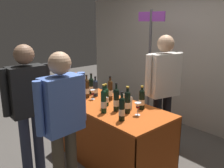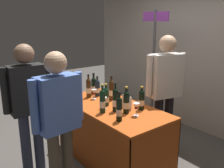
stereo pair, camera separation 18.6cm
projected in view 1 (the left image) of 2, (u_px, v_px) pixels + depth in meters
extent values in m
plane|color=#514C47|center=(112.00, 159.00, 3.35)|extent=(12.00, 12.00, 0.00)
cube|color=#9E998E|center=(192.00, 50.00, 4.17)|extent=(5.23, 0.12, 2.73)
cube|color=#B74C19|center=(112.00, 107.00, 3.15)|extent=(1.59, 0.78, 0.02)
cube|color=#963E14|center=(89.00, 144.00, 3.01)|extent=(1.59, 0.01, 0.76)
cube|color=#963E14|center=(132.00, 126.00, 3.50)|extent=(1.59, 0.01, 0.76)
cube|color=#963E14|center=(79.00, 117.00, 3.83)|extent=(0.01, 0.78, 0.76)
cube|color=#963E14|center=(159.00, 159.00, 2.68)|extent=(0.01, 0.78, 0.76)
cylinder|color=#192333|center=(95.00, 89.00, 3.54)|extent=(0.07, 0.07, 0.21)
sphere|color=#192333|center=(95.00, 82.00, 3.51)|extent=(0.07, 0.07, 0.07)
cylinder|color=#192333|center=(95.00, 80.00, 3.51)|extent=(0.03, 0.03, 0.07)
cylinder|color=black|center=(95.00, 77.00, 3.49)|extent=(0.03, 0.03, 0.02)
cylinder|color=beige|center=(95.00, 90.00, 3.55)|extent=(0.07, 0.07, 0.07)
cylinder|color=black|center=(91.00, 87.00, 3.65)|extent=(0.08, 0.08, 0.21)
sphere|color=black|center=(91.00, 80.00, 3.62)|extent=(0.07, 0.07, 0.07)
cylinder|color=black|center=(91.00, 78.00, 3.61)|extent=(0.03, 0.03, 0.09)
cylinder|color=black|center=(91.00, 74.00, 3.60)|extent=(0.04, 0.04, 0.02)
cylinder|color=beige|center=(91.00, 88.00, 3.65)|extent=(0.08, 0.08, 0.07)
cylinder|color=black|center=(116.00, 101.00, 2.95)|extent=(0.07, 0.07, 0.25)
sphere|color=black|center=(116.00, 91.00, 2.92)|extent=(0.07, 0.07, 0.07)
cylinder|color=black|center=(116.00, 88.00, 2.91)|extent=(0.03, 0.03, 0.09)
cylinder|color=black|center=(116.00, 84.00, 2.90)|extent=(0.03, 0.03, 0.02)
cylinder|color=beige|center=(116.00, 103.00, 2.96)|extent=(0.07, 0.07, 0.08)
cylinder|color=black|center=(104.00, 103.00, 2.90)|extent=(0.07, 0.07, 0.26)
sphere|color=black|center=(104.00, 93.00, 2.86)|extent=(0.07, 0.07, 0.07)
cylinder|color=black|center=(104.00, 89.00, 2.85)|extent=(0.03, 0.03, 0.08)
cylinder|color=#B7932D|center=(103.00, 85.00, 2.84)|extent=(0.03, 0.03, 0.02)
cylinder|color=beige|center=(104.00, 104.00, 2.90)|extent=(0.07, 0.07, 0.08)
cylinder|color=black|center=(122.00, 110.00, 2.67)|extent=(0.07, 0.07, 0.24)
sphere|color=black|center=(122.00, 100.00, 2.64)|extent=(0.07, 0.07, 0.07)
cylinder|color=black|center=(122.00, 97.00, 2.63)|extent=(0.03, 0.03, 0.08)
cylinder|color=black|center=(122.00, 92.00, 2.62)|extent=(0.03, 0.03, 0.02)
cylinder|color=beige|center=(122.00, 112.00, 2.68)|extent=(0.07, 0.07, 0.08)
cylinder|color=black|center=(142.00, 101.00, 3.03)|extent=(0.07, 0.07, 0.22)
sphere|color=black|center=(142.00, 92.00, 3.00)|extent=(0.07, 0.07, 0.07)
cylinder|color=black|center=(142.00, 90.00, 2.99)|extent=(0.03, 0.03, 0.07)
cylinder|color=#B7932D|center=(142.00, 87.00, 2.98)|extent=(0.03, 0.03, 0.02)
cylinder|color=beige|center=(142.00, 102.00, 3.03)|extent=(0.07, 0.07, 0.07)
cylinder|color=black|center=(106.00, 98.00, 3.15)|extent=(0.08, 0.08, 0.20)
sphere|color=black|center=(106.00, 91.00, 3.12)|extent=(0.08, 0.08, 0.08)
cylinder|color=black|center=(106.00, 88.00, 3.11)|extent=(0.03, 0.03, 0.08)
cylinder|color=#B7932D|center=(106.00, 84.00, 3.10)|extent=(0.04, 0.04, 0.02)
cylinder|color=beige|center=(106.00, 99.00, 3.15)|extent=(0.08, 0.08, 0.06)
cylinder|color=#38230F|center=(110.00, 91.00, 3.37)|extent=(0.07, 0.07, 0.25)
sphere|color=#38230F|center=(110.00, 83.00, 3.33)|extent=(0.07, 0.07, 0.07)
cylinder|color=#38230F|center=(110.00, 80.00, 3.33)|extent=(0.03, 0.03, 0.07)
cylinder|color=black|center=(110.00, 77.00, 3.31)|extent=(0.03, 0.03, 0.02)
cylinder|color=beige|center=(110.00, 93.00, 3.37)|extent=(0.07, 0.07, 0.08)
cylinder|color=#38230F|center=(87.00, 90.00, 3.47)|extent=(0.07, 0.07, 0.24)
sphere|color=#38230F|center=(87.00, 81.00, 3.44)|extent=(0.07, 0.07, 0.07)
cylinder|color=#38230F|center=(87.00, 79.00, 3.43)|extent=(0.03, 0.03, 0.08)
cylinder|color=black|center=(86.00, 75.00, 3.42)|extent=(0.03, 0.03, 0.02)
cylinder|color=beige|center=(87.00, 91.00, 3.47)|extent=(0.07, 0.07, 0.08)
cylinder|color=black|center=(127.00, 104.00, 2.90)|extent=(0.07, 0.07, 0.24)
sphere|color=black|center=(128.00, 94.00, 2.87)|extent=(0.07, 0.07, 0.07)
cylinder|color=black|center=(128.00, 91.00, 2.86)|extent=(0.03, 0.03, 0.08)
cylinder|color=#B7932D|center=(128.00, 87.00, 2.85)|extent=(0.04, 0.04, 0.02)
cylinder|color=beige|center=(127.00, 105.00, 2.90)|extent=(0.07, 0.07, 0.08)
cylinder|color=silver|center=(138.00, 115.00, 2.86)|extent=(0.06, 0.06, 0.00)
cylinder|color=silver|center=(138.00, 112.00, 2.85)|extent=(0.01, 0.01, 0.08)
cone|color=silver|center=(138.00, 106.00, 2.83)|extent=(0.08, 0.08, 0.07)
cylinder|color=#590C19|center=(138.00, 107.00, 2.83)|extent=(0.04, 0.04, 0.02)
cylinder|color=silver|center=(93.00, 99.00, 3.43)|extent=(0.06, 0.06, 0.00)
cylinder|color=silver|center=(93.00, 97.00, 3.42)|extent=(0.01, 0.01, 0.06)
cone|color=silver|center=(93.00, 92.00, 3.40)|extent=(0.07, 0.07, 0.07)
cylinder|color=#590C19|center=(93.00, 94.00, 3.41)|extent=(0.04, 0.04, 0.02)
cylinder|color=silver|center=(104.00, 109.00, 3.06)|extent=(0.06, 0.06, 0.00)
cylinder|color=silver|center=(104.00, 106.00, 3.05)|extent=(0.01, 0.01, 0.08)
cone|color=silver|center=(104.00, 100.00, 3.03)|extent=(0.08, 0.08, 0.07)
cylinder|color=#590C19|center=(104.00, 101.00, 3.04)|extent=(0.04, 0.04, 0.02)
cylinder|color=tan|center=(78.00, 96.00, 3.31)|extent=(0.08, 0.08, 0.17)
cylinder|color=#38722D|center=(76.00, 86.00, 3.28)|extent=(0.02, 0.01, 0.26)
ellipsoid|color=gold|center=(76.00, 77.00, 3.24)|extent=(0.03, 0.03, 0.05)
cylinder|color=#38722D|center=(79.00, 87.00, 3.28)|extent=(0.04, 0.02, 0.23)
ellipsoid|color=pink|center=(77.00, 79.00, 3.26)|extent=(0.03, 0.03, 0.05)
cylinder|color=#38722D|center=(79.00, 88.00, 3.27)|extent=(0.01, 0.02, 0.23)
ellipsoid|color=pink|center=(79.00, 79.00, 3.25)|extent=(0.03, 0.03, 0.05)
cylinder|color=#38722D|center=(78.00, 85.00, 3.27)|extent=(0.02, 0.05, 0.29)
ellipsoid|color=#E05B1E|center=(76.00, 75.00, 3.22)|extent=(0.03, 0.03, 0.05)
cylinder|color=#38722D|center=(77.00, 87.00, 3.26)|extent=(0.04, 0.01, 0.26)
ellipsoid|color=#E05B1E|center=(76.00, 77.00, 3.24)|extent=(0.03, 0.03, 0.05)
cylinder|color=#38722D|center=(77.00, 85.00, 3.27)|extent=(0.05, 0.01, 0.29)
ellipsoid|color=#E05B1E|center=(76.00, 74.00, 3.25)|extent=(0.03, 0.03, 0.05)
cube|color=silver|center=(127.00, 102.00, 3.07)|extent=(0.18, 0.02, 0.17)
cylinder|color=black|center=(166.00, 122.00, 3.56)|extent=(0.12, 0.12, 0.84)
cylinder|color=black|center=(156.00, 124.00, 3.48)|extent=(0.12, 0.12, 0.84)
cube|color=beige|center=(164.00, 75.00, 3.34)|extent=(0.31, 0.48, 0.59)
sphere|color=tan|center=(166.00, 44.00, 3.23)|extent=(0.23, 0.23, 0.23)
cylinder|color=beige|center=(179.00, 71.00, 3.45)|extent=(0.08, 0.08, 0.55)
cylinder|color=beige|center=(148.00, 75.00, 3.21)|extent=(0.08, 0.08, 0.55)
cylinder|color=#4C4233|center=(72.00, 163.00, 2.58)|extent=(0.12, 0.12, 0.79)
cube|color=#4C6BB7|center=(62.00, 105.00, 2.35)|extent=(0.24, 0.42, 0.56)
sphere|color=tan|center=(60.00, 63.00, 2.25)|extent=(0.22, 0.22, 0.22)
cylinder|color=#4C6BB7|center=(39.00, 109.00, 2.17)|extent=(0.08, 0.08, 0.52)
cylinder|color=#4C6BB7|center=(82.00, 97.00, 2.52)|extent=(0.08, 0.08, 0.52)
cylinder|color=#2D3347|center=(26.00, 148.00, 2.86)|extent=(0.12, 0.12, 0.81)
cylinder|color=#2D3347|center=(39.00, 144.00, 2.96)|extent=(0.12, 0.12, 0.81)
cube|color=black|center=(27.00, 91.00, 2.73)|extent=(0.22, 0.41, 0.57)
sphere|color=#8C664C|center=(24.00, 54.00, 2.63)|extent=(0.22, 0.22, 0.22)
cylinder|color=black|center=(4.00, 93.00, 2.57)|extent=(0.08, 0.08, 0.53)
cylinder|color=black|center=(47.00, 85.00, 2.88)|extent=(0.08, 0.08, 0.53)
cylinder|color=#47474C|center=(149.00, 73.00, 4.01)|extent=(0.04, 0.04, 2.03)
cube|color=#7A3393|center=(151.00, 17.00, 3.78)|extent=(0.53, 0.02, 0.15)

